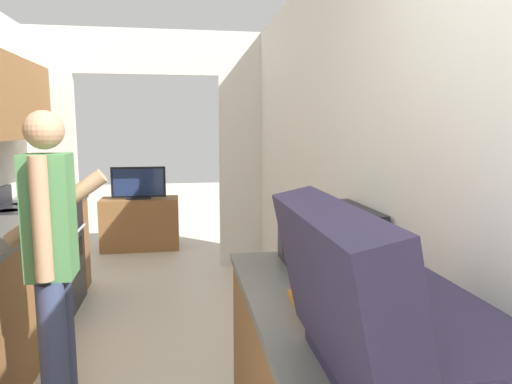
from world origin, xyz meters
TOP-DOWN VIEW (x-y plane):
  - wall_right at (1.21, 1.60)m, footprint 0.06×6.79m
  - wall_far_with_doorway at (0.00, 4.42)m, footprint 2.75×0.06m
  - range_oven at (-0.87, 3.38)m, footprint 0.66×0.73m
  - person at (-0.30, 1.81)m, footprint 0.51×0.38m
  - suitcase at (0.81, 0.49)m, footprint 0.48×0.65m
  - microwave at (0.97, 1.45)m, footprint 0.37×0.47m
  - book_stack at (0.82, 1.01)m, footprint 0.24×0.26m
  - tv_cabinet at (-0.20, 5.29)m, footprint 0.94×0.42m
  - television at (-0.20, 5.25)m, footprint 0.65×0.16m

SIDE VIEW (x-z plane):
  - tv_cabinet at x=-0.20m, z-range 0.00..0.64m
  - range_oven at x=-0.87m, z-range -0.06..0.96m
  - television at x=-0.20m, z-range 0.64..1.03m
  - person at x=-0.30m, z-range 0.05..1.66m
  - book_stack at x=0.82m, z-range 0.89..0.96m
  - microwave at x=0.97m, z-range 0.89..1.17m
  - suitcase at x=0.81m, z-range 0.82..1.29m
  - wall_right at x=1.21m, z-range 0.00..2.50m
  - wall_far_with_doorway at x=0.00m, z-range 0.17..2.67m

